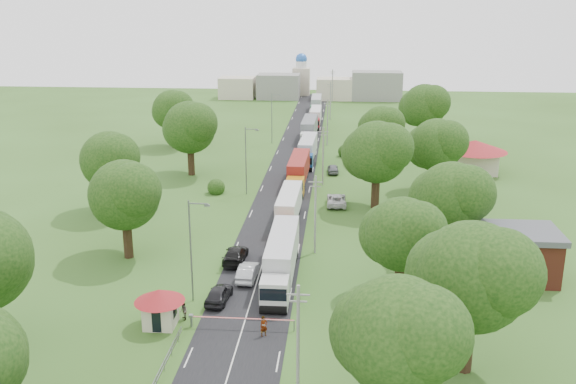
# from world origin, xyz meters

# --- Properties ---
(ground) EXTENTS (260.00, 260.00, 0.00)m
(ground) POSITION_xyz_m (0.00, 0.00, 0.00)
(ground) COLOR #31521B
(ground) RESTS_ON ground
(road) EXTENTS (8.00, 200.00, 0.04)m
(road) POSITION_xyz_m (0.00, 20.00, 0.00)
(road) COLOR black
(road) RESTS_ON ground
(boom_barrier) EXTENTS (9.22, 0.35, 1.18)m
(boom_barrier) POSITION_xyz_m (-1.36, -25.00, 0.89)
(boom_barrier) COLOR slate
(boom_barrier) RESTS_ON ground
(guard_booth) EXTENTS (4.40, 4.40, 3.45)m
(guard_booth) POSITION_xyz_m (-7.20, -25.00, 2.16)
(guard_booth) COLOR beige
(guard_booth) RESTS_ON ground
(info_sign) EXTENTS (0.12, 3.10, 4.10)m
(info_sign) POSITION_xyz_m (5.20, 35.00, 3.00)
(info_sign) COLOR slate
(info_sign) RESTS_ON ground
(pole_0) EXTENTS (1.60, 0.24, 9.00)m
(pole_0) POSITION_xyz_m (5.50, -35.00, 4.68)
(pole_0) COLOR gray
(pole_0) RESTS_ON ground
(pole_1) EXTENTS (1.60, 0.24, 9.00)m
(pole_1) POSITION_xyz_m (5.50, -7.00, 4.68)
(pole_1) COLOR gray
(pole_1) RESTS_ON ground
(pole_2) EXTENTS (1.60, 0.24, 9.00)m
(pole_2) POSITION_xyz_m (5.50, 21.00, 4.68)
(pole_2) COLOR gray
(pole_2) RESTS_ON ground
(pole_3) EXTENTS (1.60, 0.24, 9.00)m
(pole_3) POSITION_xyz_m (5.50, 49.00, 4.68)
(pole_3) COLOR gray
(pole_3) RESTS_ON ground
(pole_4) EXTENTS (1.60, 0.24, 9.00)m
(pole_4) POSITION_xyz_m (5.50, 77.00, 4.68)
(pole_4) COLOR gray
(pole_4) RESTS_ON ground
(pole_5) EXTENTS (1.60, 0.24, 9.00)m
(pole_5) POSITION_xyz_m (5.50, 105.00, 4.68)
(pole_5) COLOR gray
(pole_5) RESTS_ON ground
(lamp_0) EXTENTS (2.03, 0.22, 10.00)m
(lamp_0) POSITION_xyz_m (-5.35, -20.00, 5.55)
(lamp_0) COLOR slate
(lamp_0) RESTS_ON ground
(lamp_1) EXTENTS (2.03, 0.22, 10.00)m
(lamp_1) POSITION_xyz_m (-5.35, 15.00, 5.55)
(lamp_1) COLOR slate
(lamp_1) RESTS_ON ground
(lamp_2) EXTENTS (2.03, 0.22, 10.00)m
(lamp_2) POSITION_xyz_m (-5.35, 50.00, 5.55)
(lamp_2) COLOR slate
(lamp_2) RESTS_ON ground
(tree_0) EXTENTS (8.80, 8.80, 11.07)m
(tree_0) POSITION_xyz_m (11.99, -37.84, 7.22)
(tree_0) COLOR #382616
(tree_0) RESTS_ON ground
(tree_1) EXTENTS (9.60, 9.60, 12.05)m
(tree_1) POSITION_xyz_m (17.99, -29.83, 7.85)
(tree_1) COLOR #382616
(tree_1) RESTS_ON ground
(tree_2) EXTENTS (8.00, 8.00, 10.10)m
(tree_2) POSITION_xyz_m (13.99, -17.86, 6.60)
(tree_2) COLOR #382616
(tree_2) RESTS_ON ground
(tree_3) EXTENTS (8.80, 8.80, 11.07)m
(tree_3) POSITION_xyz_m (19.99, -7.84, 7.22)
(tree_3) COLOR #382616
(tree_3) RESTS_ON ground
(tree_4) EXTENTS (9.60, 9.60, 12.05)m
(tree_4) POSITION_xyz_m (12.99, 10.17, 7.85)
(tree_4) COLOR #382616
(tree_4) RESTS_ON ground
(tree_5) EXTENTS (8.80, 8.80, 11.07)m
(tree_5) POSITION_xyz_m (21.99, 18.16, 7.22)
(tree_5) COLOR #382616
(tree_5) RESTS_ON ground
(tree_6) EXTENTS (8.00, 8.00, 10.10)m
(tree_6) POSITION_xyz_m (14.99, 35.14, 6.60)
(tree_6) COLOR #382616
(tree_6) RESTS_ON ground
(tree_7) EXTENTS (9.60, 9.60, 12.05)m
(tree_7) POSITION_xyz_m (23.99, 50.17, 7.85)
(tree_7) COLOR #382616
(tree_7) RESTS_ON ground
(tree_10) EXTENTS (8.80, 8.80, 11.07)m
(tree_10) POSITION_xyz_m (-15.01, -9.84, 7.22)
(tree_10) COLOR #382616
(tree_10) RESTS_ON ground
(tree_11) EXTENTS (8.80, 8.80, 11.07)m
(tree_11) POSITION_xyz_m (-22.01, 5.16, 7.22)
(tree_11) COLOR #382616
(tree_11) RESTS_ON ground
(tree_12) EXTENTS (9.60, 9.60, 12.05)m
(tree_12) POSITION_xyz_m (-16.01, 25.17, 7.85)
(tree_12) COLOR #382616
(tree_12) RESTS_ON ground
(tree_13) EXTENTS (8.80, 8.80, 11.07)m
(tree_13) POSITION_xyz_m (-24.01, 45.16, 7.22)
(tree_13) COLOR #382616
(tree_13) RESTS_ON ground
(house_brick) EXTENTS (8.60, 6.60, 5.20)m
(house_brick) POSITION_xyz_m (26.00, -12.00, 2.65)
(house_brick) COLOR maroon
(house_brick) RESTS_ON ground
(house_cream) EXTENTS (10.08, 10.08, 5.80)m
(house_cream) POSITION_xyz_m (30.00, 30.00, 3.64)
(house_cream) COLOR beige
(house_cream) RESTS_ON ground
(distant_town) EXTENTS (52.00, 8.00, 8.00)m
(distant_town) POSITION_xyz_m (0.68, 110.00, 3.49)
(distant_town) COLOR gray
(distant_town) RESTS_ON ground
(church) EXTENTS (5.00, 5.00, 12.30)m
(church) POSITION_xyz_m (-4.00, 118.00, 5.39)
(church) COLOR beige
(church) RESTS_ON ground
(truck_0) EXTENTS (2.73, 15.63, 4.33)m
(truck_0) POSITION_xyz_m (2.39, -14.33, 2.30)
(truck_0) COLOR silver
(truck_0) RESTS_ON ground
(truck_1) EXTENTS (2.66, 14.22, 3.94)m
(truck_1) POSITION_xyz_m (1.75, 2.26, 2.09)
(truck_1) COLOR #C24116
(truck_1) RESTS_ON ground
(truck_2) EXTENTS (2.82, 15.09, 4.18)m
(truck_2) POSITION_xyz_m (1.76, 20.48, 2.22)
(truck_2) COLOR #B97C15
(truck_2) RESTS_ON ground
(truck_3) EXTENTS (2.87, 14.52, 4.02)m
(truck_3) POSITION_xyz_m (2.37, 35.45, 2.13)
(truck_3) COLOR navy
(truck_3) RESTS_ON ground
(truck_4) EXTENTS (2.92, 15.53, 4.30)m
(truck_4) POSITION_xyz_m (1.74, 53.00, 2.28)
(truck_4) COLOR white
(truck_4) RESTS_ON ground
(truck_5) EXTENTS (2.37, 13.45, 3.73)m
(truck_5) POSITION_xyz_m (2.35, 69.76, 1.98)
(truck_5) COLOR #A31926
(truck_5) RESTS_ON ground
(truck_6) EXTENTS (2.53, 13.94, 3.86)m
(truck_6) POSITION_xyz_m (1.75, 87.42, 2.05)
(truck_6) COLOR #24613D
(truck_6) RESTS_ON ground
(car_lane_front) EXTENTS (2.28, 4.81, 1.59)m
(car_lane_front) POSITION_xyz_m (-3.00, -20.00, 0.79)
(car_lane_front) COLOR black
(car_lane_front) RESTS_ON ground
(car_lane_mid) EXTENTS (1.91, 4.95, 1.61)m
(car_lane_mid) POSITION_xyz_m (-1.00, -14.71, 0.80)
(car_lane_mid) COLOR #A6A9AE
(car_lane_mid) RESTS_ON ground
(car_lane_rear) EXTENTS (2.32, 5.61, 1.62)m
(car_lane_rear) POSITION_xyz_m (-3.00, -10.32, 0.81)
(car_lane_rear) COLOR black
(car_lane_rear) RESTS_ON ground
(car_verge_near) EXTENTS (2.76, 5.75, 1.58)m
(car_verge_near) POSITION_xyz_m (7.74, 10.70, 0.79)
(car_verge_near) COLOR silver
(car_verge_near) RESTS_ON ground
(car_verge_far) EXTENTS (2.00, 4.42, 1.47)m
(car_verge_far) POSITION_xyz_m (6.99, 27.94, 0.74)
(car_verge_far) COLOR slate
(car_verge_far) RESTS_ON ground
(pedestrian_near) EXTENTS (0.79, 0.71, 1.82)m
(pedestrian_near) POSITION_xyz_m (2.00, -26.10, 0.91)
(pedestrian_near) COLOR gray
(pedestrian_near) RESTS_ON ground
(pedestrian_booth) EXTENTS (0.87, 0.96, 1.62)m
(pedestrian_booth) POSITION_xyz_m (-5.46, -23.83, 0.81)
(pedestrian_booth) COLOR gray
(pedestrian_booth) RESTS_ON ground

